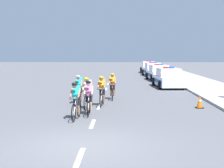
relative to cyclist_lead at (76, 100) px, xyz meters
The scene contains 15 objects.
ground_plane 3.92m from the cyclist_lead, 79.17° to the right, with size 160.00×160.00×0.00m, color #56565B.
sidewalk_slab 13.31m from the cyclist_lead, 50.27° to the left, with size 3.98×60.00×0.12m, color #A3A099.
kerb_edge 12.18m from the cyclist_lead, 57.21° to the left, with size 0.16×60.00×0.13m, color #9E9E99.
lane_markings_centre 5.26m from the cyclist_lead, 82.02° to the left, with size 0.14×21.60×0.01m.
cyclist_lead is the anchor object (origin of this frame).
cyclist_second 1.03m from the cyclist_lead, 65.98° to the left, with size 0.42×1.72×1.56m.
cyclist_third 2.49m from the cyclist_lead, 84.91° to the left, with size 0.45×1.72×1.56m.
cyclist_fourth 3.51m from the cyclist_lead, 76.00° to the left, with size 0.43×1.72×1.56m.
cyclist_fifth 4.11m from the cyclist_lead, 95.44° to the left, with size 0.42×1.72×1.56m.
cyclist_sixth 5.83m from the cyclist_lead, 76.88° to the left, with size 0.42×1.72×1.56m.
police_car_nearest 13.59m from the cyclist_lead, 66.32° to the left, with size 2.22×4.51×1.59m.
police_car_second 19.66m from the cyclist_lead, 73.88° to the left, with size 2.24×4.52×1.59m.
police_car_third 25.47m from the cyclist_lead, 77.62° to the left, with size 2.27×4.53×1.59m.
police_car_furthest 30.91m from the cyclist_lead, 79.83° to the left, with size 2.02×4.41×1.59m.
traffic_cone_near 6.32m from the cyclist_lead, 26.92° to the left, with size 0.36×0.36×0.64m.
Camera 1 is at (1.05, -9.48, 2.71)m, focal length 53.64 mm.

